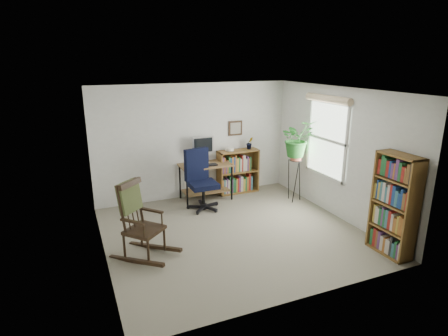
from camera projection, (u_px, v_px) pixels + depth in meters
name	position (u px, v px, depth m)	size (l,w,h in m)	color
floor	(233.00, 233.00, 6.41)	(4.20, 4.00, 0.00)	gray
ceiling	(234.00, 90.00, 5.73)	(4.20, 4.00, 0.00)	silver
wall_back	(194.00, 141.00, 7.84)	(4.20, 0.00, 2.40)	silver
wall_front	(305.00, 210.00, 4.31)	(4.20, 0.00, 2.40)	silver
wall_left	(98.00, 181.00, 5.28)	(0.00, 4.00, 2.40)	silver
wall_right	(338.00, 153.00, 6.86)	(0.00, 4.00, 2.40)	silver
window	(326.00, 140.00, 7.05)	(0.12, 1.20, 1.50)	silver
desk	(206.00, 182.00, 7.85)	(1.06, 0.58, 0.76)	brown
monitor	(203.00, 150.00, 7.79)	(0.46, 0.16, 0.56)	#B9B8BD
keyboard	(208.00, 165.00, 7.64)	(0.40, 0.15, 0.03)	black
office_chair	(203.00, 180.00, 7.26)	(0.66, 0.66, 1.21)	black
rocking_chair	(144.00, 220.00, 5.49)	(0.61, 1.02, 1.19)	black
low_bookshelf	(238.00, 171.00, 8.23)	(0.91, 0.30, 0.96)	brown
tall_bookshelf	(394.00, 205.00, 5.54)	(0.29, 0.68, 1.56)	brown
plant_stand	(295.00, 177.00, 7.73)	(0.29, 0.29, 1.03)	black
spider_plant	(298.00, 121.00, 7.40)	(1.69, 1.88, 1.46)	#266D27
potted_plant_small	(250.00, 147.00, 8.20)	(0.13, 0.24, 0.11)	#266D27
framed_picture	(236.00, 128.00, 8.10)	(0.32, 0.04, 0.32)	black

